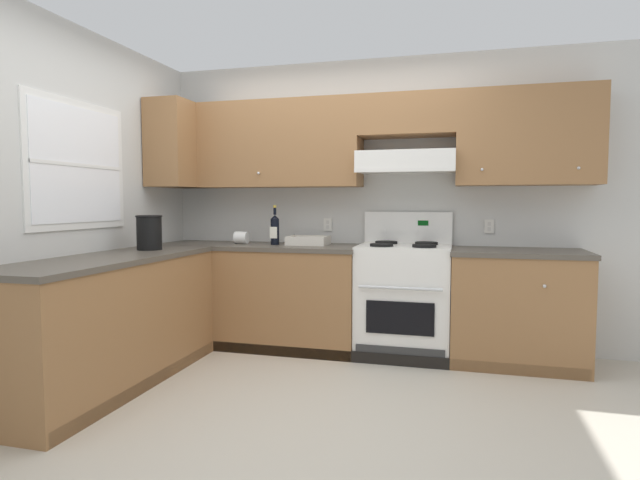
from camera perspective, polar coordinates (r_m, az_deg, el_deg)
The scene contains 10 objects.
ground_plane at distance 3.52m, azimuth -4.42°, elevation -17.28°, with size 7.04×7.04×0.00m, color beige.
wall_back at distance 4.67m, azimuth 6.53°, elevation 6.51°, with size 4.68×0.57×2.55m.
wall_left at distance 4.27m, azimuth -24.11°, elevation 4.58°, with size 0.47×4.00×2.55m.
counter_back_run at distance 4.51m, azimuth 2.68°, elevation -6.51°, with size 3.60×0.65×0.91m.
counter_left_run at distance 3.96m, azimuth -21.91°, elevation -8.30°, with size 0.63×1.91×0.91m.
stove at distance 4.43m, azimuth 9.16°, elevation -6.38°, with size 0.76×0.62×1.20m.
wine_bottle at distance 4.60m, azimuth -4.96°, elevation 1.22°, with size 0.08×0.08×0.35m.
bowl at distance 4.60m, azimuth -1.30°, elevation -0.21°, with size 0.35×0.27×0.08m.
bucket at distance 4.32m, azimuth -18.18°, elevation 0.86°, with size 0.21×0.21×0.27m.
paper_towel_roll at distance 4.76m, azimuth -8.59°, elevation 0.26°, with size 0.12×0.11×0.11m.
Camera 1 is at (1.09, -3.09, 1.28)m, focal length 29.25 mm.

